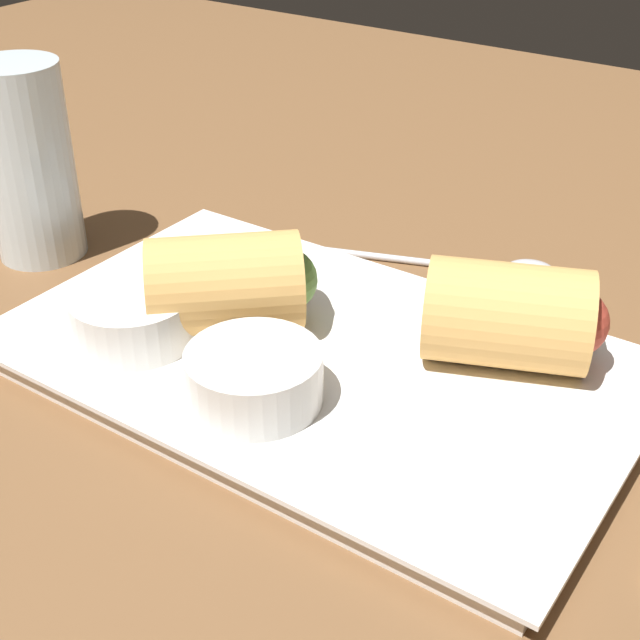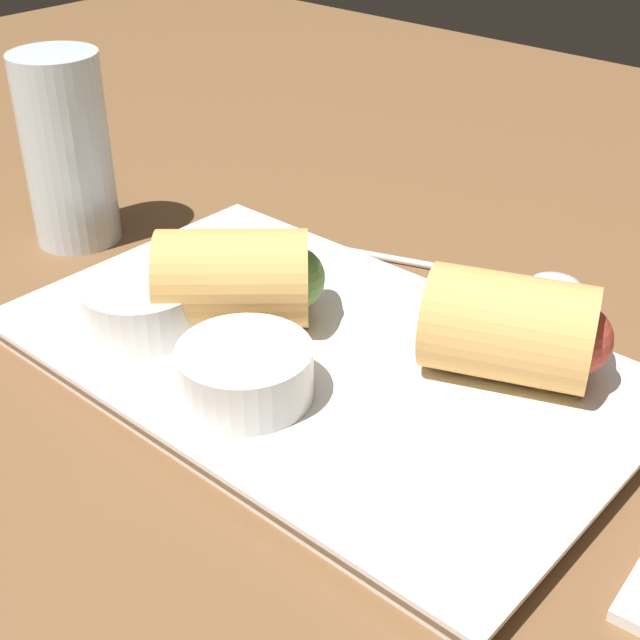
{
  "view_description": "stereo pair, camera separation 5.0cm",
  "coord_description": "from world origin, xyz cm",
  "views": [
    {
      "loc": [
        -23.52,
        33.96,
        30.99
      ],
      "look_at": [
        -0.39,
        0.27,
        5.77
      ],
      "focal_mm": 50.0,
      "sensor_mm": 36.0,
      "label": 1
    },
    {
      "loc": [
        -27.47,
        30.88,
        30.99
      ],
      "look_at": [
        -0.39,
        0.27,
        5.77
      ],
      "focal_mm": 50.0,
      "sensor_mm": 36.0,
      "label": 2
    }
  ],
  "objects": [
    {
      "name": "table_surface",
      "position": [
        0.0,
        0.0,
        1.0
      ],
      "size": [
        180.0,
        140.0,
        2.0
      ],
      "color": "brown",
      "rests_on": "ground"
    },
    {
      "name": "serving_plate",
      "position": [
        -0.39,
        0.27,
        2.76
      ],
      "size": [
        35.23,
        21.51,
        1.5
      ],
      "color": "white",
      "rests_on": "table_surface"
    },
    {
      "name": "roll_front_left",
      "position": [
        5.32,
        0.52,
        6.34
      ],
      "size": [
        10.17,
        9.98,
        5.68
      ],
      "color": "#DBA356",
      "rests_on": "serving_plate"
    },
    {
      "name": "roll_front_right",
      "position": [
        -9.34,
        -5.21,
        6.34
      ],
      "size": [
        10.1,
        8.52,
        5.68
      ],
      "color": "#DBA356",
      "rests_on": "serving_plate"
    },
    {
      "name": "dipping_bowl_near",
      "position": [
        -0.27,
        5.58,
        5.06
      ],
      "size": [
        7.02,
        7.02,
        2.87
      ],
      "color": "silver",
      "rests_on": "serving_plate"
    },
    {
      "name": "dipping_bowl_far",
      "position": [
        9.22,
        4.78,
        5.06
      ],
      "size": [
        7.02,
        7.02,
        2.87
      ],
      "color": "silver",
      "rests_on": "serving_plate"
    },
    {
      "name": "spoon",
      "position": [
        -3.01,
        -16.26,
        2.5
      ],
      "size": [
        18.2,
        7.81,
        1.14
      ],
      "color": "silver",
      "rests_on": "table_surface"
    },
    {
      "name": "drinking_glass",
      "position": [
        24.37,
        -1.32,
        8.7
      ],
      "size": [
        6.02,
        6.02,
        13.41
      ],
      "color": "silver",
      "rests_on": "table_surface"
    }
  ]
}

